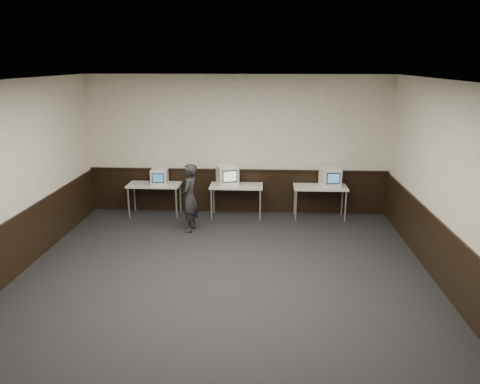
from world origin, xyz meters
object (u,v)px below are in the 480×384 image
object	(u,v)px
desk_right	(320,189)
person	(190,198)
emac_left	(159,177)
desk_left	(154,187)
emac_right	(330,177)
desk_center	(236,188)
emac_center	(227,175)

from	to	relation	value
desk_right	person	size ratio (longest dim) A/B	0.83
emac_left	person	distance (m)	1.28
desk_left	desk_right	size ratio (longest dim) A/B	1.00
emac_left	emac_right	xyz separation A→B (m)	(3.87, 0.10, 0.03)
desk_right	emac_right	world-z (taller)	emac_right
emac_left	person	size ratio (longest dim) A/B	0.28
desk_right	desk_left	bearing A→B (deg)	180.00
emac_right	emac_left	bearing A→B (deg)	170.26
desk_center	emac_center	size ratio (longest dim) A/B	2.05
emac_left	emac_center	world-z (taller)	emac_center
desk_center	person	world-z (taller)	person
desk_right	person	bearing A→B (deg)	-160.51
desk_right	emac_center	size ratio (longest dim) A/B	2.05
desk_left	desk_center	world-z (taller)	same
desk_center	emac_left	xyz separation A→B (m)	(-1.76, -0.05, 0.25)
emac_center	person	bearing A→B (deg)	-142.56
desk_center	person	xyz separation A→B (m)	(-0.92, -1.00, 0.04)
desk_right	emac_center	distance (m)	2.13
desk_left	emac_left	xyz separation A→B (m)	(0.14, -0.05, 0.25)
emac_center	person	distance (m)	1.28
desk_left	emac_center	distance (m)	1.72
emac_right	desk_right	bearing A→B (deg)	179.93
desk_center	emac_left	size ratio (longest dim) A/B	2.92
desk_left	desk_center	distance (m)	1.90
emac_left	emac_right	bearing A→B (deg)	-1.99
desk_center	emac_right	world-z (taller)	emac_right
emac_center	person	size ratio (longest dim) A/B	0.40
emac_right	person	distance (m)	3.22
desk_left	emac_right	distance (m)	4.03
emac_center	desk_right	bearing A→B (deg)	-19.42
desk_left	person	bearing A→B (deg)	-45.40
desk_right	emac_left	size ratio (longest dim) A/B	2.92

